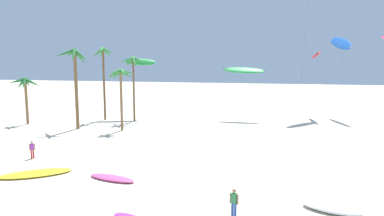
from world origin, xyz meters
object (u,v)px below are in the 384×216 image
flying_kite_5 (244,70)px  flying_kite_8 (316,55)px  palm_tree_4 (133,65)px  grounded_kite_3 (112,178)px  palm_tree_1 (103,60)px  flying_kite_4 (141,62)px  person_mid_field (234,202)px  person_near_left (32,149)px  grounded_kite_0 (35,173)px  palm_tree_2 (75,66)px  palm_tree_3 (121,78)px  flying_kite_2 (341,43)px  palm_tree_0 (26,86)px  grounded_kite_2 (333,208)px

flying_kite_5 → flying_kite_8: flying_kite_8 is taller
palm_tree_4 → grounded_kite_3: palm_tree_4 is taller
palm_tree_1 → flying_kite_4: size_ratio=0.97×
person_mid_field → person_near_left: bearing=160.4°
grounded_kite_0 → person_mid_field: bearing=-11.0°
palm_tree_2 → grounded_kite_3: (13.74, -16.07, -7.99)m
palm_tree_3 → flying_kite_2: 34.04m
palm_tree_0 → grounded_kite_3: (22.47, -17.27, -5.19)m
flying_kite_2 → person_mid_field: bearing=-105.6°
person_mid_field → flying_kite_8: bearing=79.1°
palm_tree_0 → palm_tree_4: bearing=25.0°
grounded_kite_2 → palm_tree_3: bearing=141.2°
person_mid_field → palm_tree_2: bearing=139.6°
grounded_kite_2 → palm_tree_4: bearing=133.8°
palm_tree_1 → flying_kite_4: bearing=18.4°
palm_tree_2 → palm_tree_3: size_ratio=1.32×
palm_tree_1 → flying_kite_8: (30.65, 11.36, 0.87)m
grounded_kite_0 → person_near_left: bearing=132.8°
palm_tree_0 → palm_tree_1: size_ratio=0.60×
flying_kite_4 → person_mid_field: bearing=-57.9°
palm_tree_4 → palm_tree_0: bearing=-155.0°
flying_kite_5 → person_mid_field: size_ratio=6.75×
flying_kite_8 → person_mid_field: bearing=-100.9°
grounded_kite_0 → person_mid_field: size_ratio=3.27×
person_near_left → palm_tree_0: bearing=132.5°
palm_tree_1 → grounded_kite_2: palm_tree_1 is taller
palm_tree_1 → flying_kite_5: (20.00, 6.21, -1.45)m
flying_kite_5 → grounded_kite_3: bearing=-101.5°
person_near_left → person_mid_field: bearing=-19.6°
grounded_kite_0 → palm_tree_1: bearing=108.1°
palm_tree_2 → flying_kite_8: flying_kite_8 is taller
flying_kite_8 → palm_tree_2: bearing=-148.3°
palm_tree_3 → person_near_left: 14.79m
palm_tree_3 → grounded_kite_0: 18.43m
grounded_kite_0 → palm_tree_3: bearing=95.2°
palm_tree_0 → grounded_kite_2: bearing=-26.7°
grounded_kite_2 → grounded_kite_0: bearing=177.8°
palm_tree_2 → flying_kite_4: size_ratio=0.93×
palm_tree_1 → grounded_kite_3: (13.96, -23.49, -8.75)m
flying_kite_8 → grounded_kite_0: size_ratio=2.29×
grounded_kite_2 → palm_tree_1: bearing=139.0°
flying_kite_2 → person_near_left: size_ratio=8.36×
flying_kite_4 → person_mid_field: 34.90m
flying_kite_2 → palm_tree_1: bearing=-160.7°
flying_kite_2 → flying_kite_5: size_ratio=1.23×
flying_kite_2 → flying_kite_4: bearing=-160.6°
palm_tree_3 → person_near_left: (-1.85, -13.48, -5.80)m
flying_kite_5 → grounded_kite_0: size_ratio=2.06×
grounded_kite_3 → palm_tree_0: bearing=142.5°
palm_tree_2 → person_near_left: palm_tree_2 is taller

